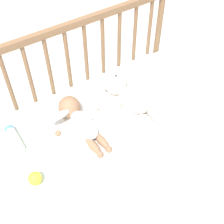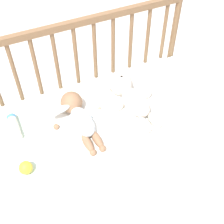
{
  "view_description": "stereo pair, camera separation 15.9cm",
  "coord_description": "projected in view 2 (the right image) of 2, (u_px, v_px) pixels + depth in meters",
  "views": [
    {
      "loc": [
        -0.58,
        -0.88,
        1.71
      ],
      "look_at": [
        0.0,
        0.01,
        0.53
      ],
      "focal_mm": 50.0,
      "sensor_mm": 36.0,
      "label": 1
    },
    {
      "loc": [
        -0.44,
        -0.96,
        1.71
      ],
      "look_at": [
        0.0,
        0.01,
        0.53
      ],
      "focal_mm": 50.0,
      "sensor_mm": 36.0,
      "label": 2
    }
  ],
  "objects": [
    {
      "name": "toy_ball",
      "position": [
        26.0,
        168.0,
        1.4
      ],
      "size": [
        0.06,
        0.06,
        0.06
      ],
      "color": "yellow",
      "rests_on": "crib_mattress"
    },
    {
      "name": "teddy_bear",
      "position": [
        131.0,
        97.0,
        1.67
      ],
      "size": [
        0.28,
        0.4,
        0.13
      ],
      "color": "silver",
      "rests_on": "crib_mattress"
    },
    {
      "name": "blanket",
      "position": [
        109.0,
        118.0,
        1.64
      ],
      "size": [
        0.8,
        0.5,
        0.01
      ],
      "color": "white",
      "rests_on": "crib_mattress"
    },
    {
      "name": "baby_bottle",
      "position": [
        14.0,
        125.0,
        1.58
      ],
      "size": [
        0.05,
        0.17,
        0.05
      ],
      "color": "#F4E5CC",
      "rests_on": "crib_mattress"
    },
    {
      "name": "baby",
      "position": [
        79.0,
        116.0,
        1.59
      ],
      "size": [
        0.3,
        0.39,
        0.12
      ],
      "color": "white",
      "rests_on": "crib_mattress"
    },
    {
      "name": "ground_plane",
      "position": [
        112.0,
        168.0,
        1.98
      ],
      "size": [
        12.0,
        12.0,
        0.0
      ],
      "primitive_type": "plane",
      "color": "silver"
    },
    {
      "name": "crib_mattress",
      "position": [
        112.0,
        147.0,
        1.8
      ],
      "size": [
        1.18,
        0.66,
        0.47
      ],
      "color": "silver",
      "rests_on": "ground_plane"
    },
    {
      "name": "crib_rail",
      "position": [
        86.0,
        60.0,
        1.74
      ],
      "size": [
        1.18,
        0.04,
        0.88
      ],
      "color": "brown",
      "rests_on": "ground_plane"
    }
  ]
}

